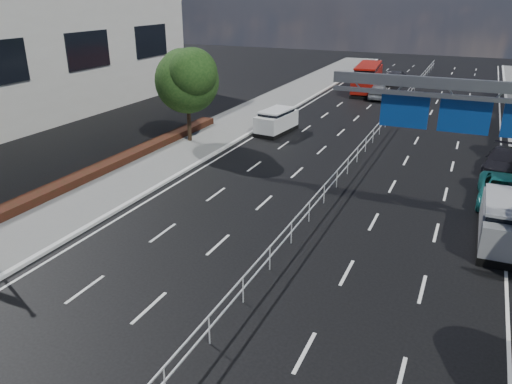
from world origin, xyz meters
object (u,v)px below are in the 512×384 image
at_px(white_minivan, 276,121).
at_px(near_car_dark, 395,77).
at_px(red_bus, 367,77).
at_px(silver_minivan, 507,223).
at_px(overhead_gantry, 485,111).
at_px(parked_car_teal, 503,192).
at_px(near_car_silver, 379,91).
at_px(parked_car_dark, 502,160).

height_order(white_minivan, near_car_dark, white_minivan).
height_order(red_bus, silver_minivan, red_bus).
xyz_separation_m(overhead_gantry, parked_car_teal, (1.51, 4.65, -4.92)).
bearing_deg(near_car_dark, parked_car_teal, 111.88).
relative_size(near_car_silver, silver_minivan, 0.93).
xyz_separation_m(red_bus, near_car_dark, (2.00, 6.09, -0.74)).
distance_m(near_car_silver, parked_car_dark, 21.99).
bearing_deg(silver_minivan, parked_car_dark, 89.49).
bearing_deg(red_bus, silver_minivan, -73.68).
bearing_deg(overhead_gantry, red_bus, 109.34).
height_order(overhead_gantry, near_car_dark, overhead_gantry).
bearing_deg(silver_minivan, parked_car_teal, 90.09).
relative_size(overhead_gantry, white_minivan, 2.38).
distance_m(silver_minivan, parked_car_teal, 4.69).
distance_m(overhead_gantry, parked_car_dark, 11.53).
xyz_separation_m(near_car_silver, silver_minivan, (11.11, -29.29, 0.22)).
bearing_deg(white_minivan, overhead_gantry, -36.20).
xyz_separation_m(overhead_gantry, red_bus, (-11.50, 32.75, -4.12)).
xyz_separation_m(white_minivan, near_car_silver, (4.51, 16.38, -0.11)).
bearing_deg(silver_minivan, near_car_silver, 110.27).
distance_m(near_car_dark, silver_minivan, 40.40).
height_order(overhead_gantry, parked_car_teal, overhead_gantry).
distance_m(parked_car_teal, parked_car_dark, 5.64).
distance_m(near_car_silver, near_car_dark, 9.57).
bearing_deg(silver_minivan, red_bus, 111.21).
bearing_deg(overhead_gantry, near_car_silver, 108.08).
bearing_deg(white_minivan, silver_minivan, -33.28).
relative_size(overhead_gantry, parked_car_dark, 2.28).
height_order(overhead_gantry, white_minivan, overhead_gantry).
bearing_deg(red_bus, near_car_silver, -66.23).
bearing_deg(white_minivan, red_bus, 88.92).
relative_size(near_car_silver, parked_car_dark, 1.00).
distance_m(red_bus, parked_car_dark, 25.98).
xyz_separation_m(overhead_gantry, near_car_dark, (-9.50, 38.83, -4.87)).
bearing_deg(overhead_gantry, near_car_dark, 103.74).
distance_m(overhead_gantry, white_minivan, 19.65).
bearing_deg(near_car_dark, silver_minivan, 109.91).
distance_m(white_minivan, parked_car_teal, 17.62).
height_order(near_car_silver, parked_car_teal, near_car_silver).
relative_size(red_bus, parked_car_teal, 1.95).
height_order(silver_minivan, parked_car_dark, silver_minivan).
relative_size(near_car_dark, silver_minivan, 0.93).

